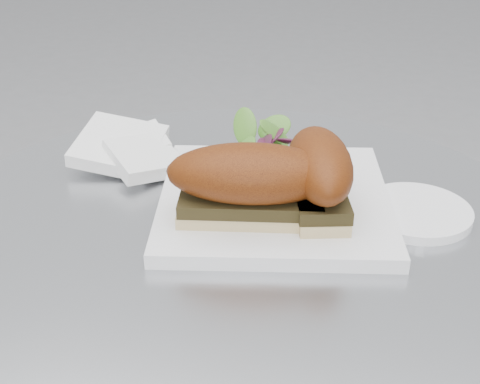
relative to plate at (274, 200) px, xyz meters
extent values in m
cylinder|color=#B6B8BE|center=(-0.03, -0.06, -0.02)|extent=(0.70, 0.70, 0.02)
cube|color=white|center=(0.00, 0.00, 0.00)|extent=(0.30, 0.30, 0.02)
cube|color=#C8BB7D|center=(-0.02, -0.05, 0.01)|extent=(0.16, 0.08, 0.01)
cube|color=black|center=(-0.02, -0.05, 0.03)|extent=(0.16, 0.09, 0.01)
ellipsoid|color=#5F2809|center=(-0.02, -0.05, 0.06)|extent=(0.18, 0.11, 0.06)
cube|color=#C8BB7D|center=(0.05, -0.02, 0.01)|extent=(0.08, 0.14, 0.01)
cube|color=black|center=(0.05, -0.02, 0.03)|extent=(0.08, 0.13, 0.01)
ellipsoid|color=#5F2809|center=(0.05, -0.02, 0.06)|extent=(0.10, 0.16, 0.06)
cylinder|color=white|center=(0.15, 0.01, 0.00)|extent=(0.12, 0.12, 0.01)
camera|label=1|loc=(0.10, -0.64, 0.37)|focal=50.00mm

